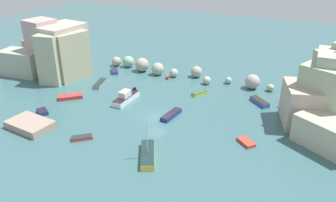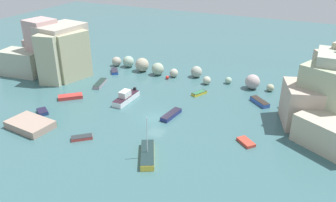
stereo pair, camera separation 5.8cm
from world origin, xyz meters
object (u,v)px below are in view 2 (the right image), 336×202
(channel_buoy, at_px, (167,77))
(moored_boat_6, at_px, (70,97))
(moored_boat_1, at_px, (47,128))
(moored_boat_8, at_px, (82,138))
(stone_dock, at_px, (30,124))
(moored_boat_0, at_px, (126,97))
(moored_boat_2, at_px, (171,115))
(moored_boat_11, at_px, (100,84))
(moored_boat_3, at_px, (148,154))
(moored_boat_7, at_px, (199,93))
(moored_boat_9, at_px, (42,112))
(moored_boat_10, at_px, (246,142))
(moored_boat_4, at_px, (260,102))
(moored_boat_5, at_px, (115,71))

(channel_buoy, relative_size, moored_boat_6, 0.17)
(moored_boat_1, bearing_deg, moored_boat_8, 92.76)
(moored_boat_6, bearing_deg, channel_buoy, 11.55)
(stone_dock, distance_m, moored_boat_0, 15.42)
(moored_boat_2, height_order, moored_boat_11, moored_boat_2)
(stone_dock, relative_size, moored_boat_2, 1.41)
(moored_boat_3, relative_size, moored_boat_6, 1.47)
(moored_boat_6, xyz_separation_m, moored_boat_7, (19.10, 10.82, -0.06))
(channel_buoy, relative_size, moored_boat_11, 0.15)
(moored_boat_1, bearing_deg, moored_boat_2, 130.57)
(stone_dock, xyz_separation_m, moored_boat_2, (16.71, 11.68, -0.22))
(moored_boat_1, distance_m, moored_boat_9, 5.37)
(moored_boat_1, xyz_separation_m, moored_boat_2, (14.32, 10.97, 0.10))
(channel_buoy, xyz_separation_m, moored_boat_3, (9.03, -24.63, 0.09))
(moored_boat_7, bearing_deg, moored_boat_10, 69.24)
(moored_boat_4, relative_size, moored_boat_8, 1.28)
(stone_dock, height_order, moored_boat_2, stone_dock)
(moored_boat_1, xyz_separation_m, moored_boat_3, (16.22, -0.03, 0.22))
(stone_dock, distance_m, moored_boat_5, 24.13)
(moored_boat_0, xyz_separation_m, moored_boat_7, (9.99, 7.80, -0.45))
(stone_dock, relative_size, moored_boat_1, 2.24)
(moored_boat_3, xyz_separation_m, moored_boat_5, (-20.24, 23.39, -0.16))
(moored_boat_4, xyz_separation_m, moored_boat_6, (-29.33, -11.57, -0.04))
(moored_boat_2, height_order, moored_boat_5, moored_boat_2)
(moored_boat_7, height_order, moored_boat_9, moored_boat_9)
(moored_boat_5, xyz_separation_m, moored_boat_10, (30.44, -15.05, -0.05))
(moored_boat_1, bearing_deg, moored_boat_4, 132.84)
(moored_boat_5, bearing_deg, moored_boat_6, -36.09)
(stone_dock, height_order, moored_boat_11, stone_dock)
(moored_boat_3, distance_m, moored_boat_8, 10.04)
(moored_boat_1, relative_size, moored_boat_8, 1.00)
(moored_boat_3, relative_size, moored_boat_4, 1.61)
(moored_boat_9, bearing_deg, moored_boat_0, -101.38)
(moored_boat_4, distance_m, moored_boat_5, 29.63)
(stone_dock, bearing_deg, moored_boat_6, 97.80)
(moored_boat_2, distance_m, moored_boat_6, 18.18)
(moored_boat_3, xyz_separation_m, moored_boat_4, (9.31, 21.23, -0.08))
(moored_boat_4, relative_size, moored_boat_9, 1.39)
(stone_dock, height_order, moored_boat_3, moored_boat_3)
(stone_dock, height_order, moored_boat_6, stone_dock)
(moored_boat_7, distance_m, moored_boat_10, 16.47)
(moored_boat_0, xyz_separation_m, moored_boat_3, (10.91, -12.68, -0.27))
(moored_boat_11, bearing_deg, moored_boat_0, -131.91)
(moored_boat_10, bearing_deg, moored_boat_2, 28.17)
(moored_boat_11, bearing_deg, moored_boat_3, -147.00)
(channel_buoy, relative_size, moored_boat_1, 0.24)
(moored_boat_5, distance_m, moored_boat_6, 13.72)
(moored_boat_8, bearing_deg, moored_boat_4, -173.42)
(moored_boat_3, xyz_separation_m, moored_boat_10, (10.20, 8.34, -0.21))
(channel_buoy, distance_m, moored_boat_5, 11.29)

